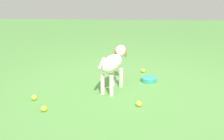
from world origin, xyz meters
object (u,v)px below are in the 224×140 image
object	(u,v)px
tennis_ball_0	(34,98)
water_bowl	(149,80)
dog	(113,63)
tennis_ball_2	(143,71)
tennis_ball_1	(44,109)
tennis_ball_3	(139,104)

from	to	relation	value
tennis_ball_0	water_bowl	xyz separation A→B (m)	(0.71, -1.45, -0.00)
water_bowl	dog	bearing A→B (deg)	121.85
dog	tennis_ball_2	bearing A→B (deg)	-10.85
tennis_ball_0	tennis_ball_2	world-z (taller)	same
tennis_ball_1	tennis_ball_3	world-z (taller)	same
tennis_ball_1	water_bowl	world-z (taller)	tennis_ball_1
tennis_ball_2	water_bowl	size ratio (longest dim) A/B	0.30
tennis_ball_0	tennis_ball_1	distance (m)	0.35
tennis_ball_2	tennis_ball_3	distance (m)	1.22
dog	water_bowl	distance (m)	0.68
tennis_ball_3	water_bowl	bearing A→B (deg)	-12.41
tennis_ball_2	water_bowl	world-z (taller)	tennis_ball_2
dog	tennis_ball_3	size ratio (longest dim) A/B	11.76
tennis_ball_2	water_bowl	xyz separation A→B (m)	(-0.40, -0.06, -0.00)
dog	tennis_ball_2	xyz separation A→B (m)	(0.71, -0.44, -0.33)
tennis_ball_2	tennis_ball_3	size ratio (longest dim) A/B	1.00
water_bowl	tennis_ball_0	bearing A→B (deg)	116.17
dog	tennis_ball_0	world-z (taller)	dog
tennis_ball_0	tennis_ball_2	distance (m)	1.77
tennis_ball_1	tennis_ball_2	xyz separation A→B (m)	(1.39, -1.18, 0.00)
tennis_ball_1	dog	bearing A→B (deg)	-47.21
dog	tennis_ball_3	xyz separation A→B (m)	(-0.50, -0.32, -0.33)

